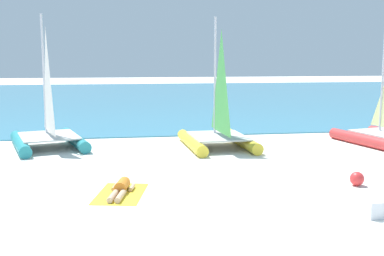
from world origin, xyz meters
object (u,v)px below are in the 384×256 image
object	(u,v)px
sailboat_yellow	(218,129)
sailboat_teal	(48,128)
beach_ball	(357,179)
cooler_box	(378,209)
sunbather_left	(121,188)
towel_left	(121,194)

from	to	relation	value
sailboat_yellow	sailboat_teal	distance (m)	6.29
beach_ball	cooler_box	xyz separation A→B (m)	(-0.79, -2.38, -0.01)
sailboat_yellow	cooler_box	size ratio (longest dim) A/B	9.62
sunbather_left	cooler_box	xyz separation A→B (m)	(5.32, -2.64, 0.05)
sailboat_yellow	cooler_box	xyz separation A→B (m)	(1.72, -8.13, -0.54)
sailboat_yellow	beach_ball	size ratio (longest dim) A/B	12.92
sailboat_teal	sunbather_left	xyz separation A→B (m)	(2.61, -6.44, -0.60)
sailboat_yellow	beach_ball	world-z (taller)	sailboat_yellow
towel_left	cooler_box	bearing A→B (deg)	-25.73
sailboat_teal	cooler_box	size ratio (longest dim) A/B	9.85
cooler_box	sunbather_left	bearing A→B (deg)	153.64
towel_left	cooler_box	xyz separation A→B (m)	(5.33, -2.57, 0.17)
cooler_box	sailboat_teal	bearing A→B (deg)	131.16
sailboat_teal	towel_left	size ratio (longest dim) A/B	2.59
sunbather_left	cooler_box	distance (m)	5.94
sailboat_yellow	cooler_box	world-z (taller)	sailboat_yellow
towel_left	beach_ball	xyz separation A→B (m)	(6.12, -0.19, 0.18)
sunbather_left	beach_ball	world-z (taller)	beach_ball
towel_left	beach_ball	bearing A→B (deg)	-1.81
sailboat_yellow	beach_ball	bearing A→B (deg)	-69.21
sailboat_teal	beach_ball	size ratio (longest dim) A/B	13.23
sunbather_left	cooler_box	bearing A→B (deg)	-14.32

